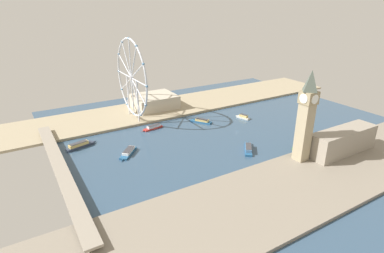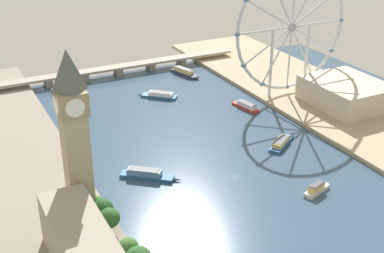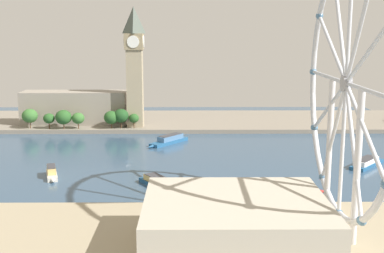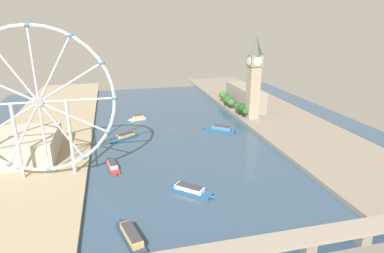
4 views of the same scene
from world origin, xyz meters
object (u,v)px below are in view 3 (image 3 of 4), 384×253
at_px(tour_boat_3, 169,140).
at_px(tour_boat_5, 159,183).
at_px(tour_boat_1, 52,173).
at_px(tour_boat_2, 294,191).
at_px(tour_boat_0, 367,163).
at_px(parliament_block, 75,108).
at_px(riverside_hall, 235,227).
at_px(clock_tower, 135,65).
at_px(ferris_wheel, 346,85).

relative_size(tour_boat_3, tour_boat_5, 1.07).
distance_m(tour_boat_1, tour_boat_2, 124.53).
bearing_deg(tour_boat_2, tour_boat_5, 159.27).
xyz_separation_m(tour_boat_0, tour_boat_5, (37.93, -115.47, 0.02)).
bearing_deg(parliament_block, riverside_hall, 23.86).
relative_size(riverside_hall, tour_boat_2, 1.99).
bearing_deg(parliament_block, tour_boat_1, 7.15).
distance_m(parliament_block, tour_boat_2, 217.07).
bearing_deg(clock_tower, tour_boat_2, 29.98).
xyz_separation_m(tour_boat_1, tour_boat_3, (-79.68, 58.50, -0.08)).
relative_size(clock_tower, tour_boat_2, 2.97).
relative_size(riverside_hall, tour_boat_0, 2.13).
relative_size(parliament_block, tour_boat_2, 2.68).
height_order(clock_tower, tour_boat_0, clock_tower).
distance_m(clock_tower, tour_boat_3, 71.54).
distance_m(ferris_wheel, tour_boat_5, 106.59).
xyz_separation_m(riverside_hall, tour_boat_3, (-178.15, -28.61, -9.97)).
height_order(riverside_hall, tour_boat_5, riverside_hall).
relative_size(parliament_block, tour_boat_1, 3.71).
bearing_deg(riverside_hall, tour_boat_1, -138.50).
distance_m(riverside_hall, tour_boat_5, 87.59).
xyz_separation_m(ferris_wheel, tour_boat_2, (-44.31, -7.84, -54.61)).
height_order(ferris_wheel, riverside_hall, ferris_wheel).
relative_size(clock_tower, ferris_wheel, 0.85).
bearing_deg(ferris_wheel, riverside_hall, -59.29).
xyz_separation_m(parliament_block, tour_boat_0, (116.31, 189.85, -13.72)).
height_order(tour_boat_0, tour_boat_5, tour_boat_5).
bearing_deg(tour_boat_3, tour_boat_1, 2.55).
height_order(ferris_wheel, tour_boat_1, ferris_wheel).
relative_size(tour_boat_2, tour_boat_3, 0.94).
bearing_deg(riverside_hall, ferris_wheel, 120.71).
xyz_separation_m(tour_boat_0, tour_boat_2, (50.48, -51.60, 0.06)).
distance_m(tour_boat_1, tour_boat_3, 98.85).
xyz_separation_m(parliament_block, tour_boat_3, (57.74, 75.74, -13.38)).
height_order(clock_tower, parliament_block, clock_tower).
bearing_deg(tour_boat_0, tour_boat_5, 150.37).
bearing_deg(clock_tower, tour_boat_1, -13.96).
bearing_deg(clock_tower, parliament_block, -103.16).
distance_m(ferris_wheel, tour_boat_0, 117.85).
bearing_deg(tour_boat_5, tour_boat_3, 144.96).
height_order(parliament_block, tour_boat_1, parliament_block).
bearing_deg(parliament_block, tour_boat_2, 39.66).
relative_size(ferris_wheel, tour_boat_3, 3.28).
xyz_separation_m(riverside_hall, tour_boat_1, (-98.48, -87.11, -9.89)).
relative_size(clock_tower, riverside_hall, 1.49).
height_order(ferris_wheel, tour_boat_3, ferris_wheel).
distance_m(parliament_block, tour_boat_5, 171.78).
bearing_deg(parliament_block, clock_tower, 76.84).
bearing_deg(riverside_hall, parliament_block, -156.14).
distance_m(clock_tower, ferris_wheel, 222.39).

